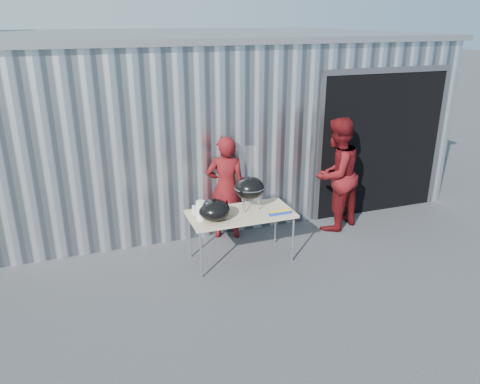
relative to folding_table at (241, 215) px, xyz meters
name	(u,v)px	position (x,y,z in m)	size (l,w,h in m)	color
ground	(238,289)	(-0.32, -0.77, -0.71)	(80.00, 80.00, 0.00)	#353537
building	(206,109)	(0.60, 3.82, 0.83)	(8.20, 6.20, 3.10)	silver
folding_table	(241,215)	(0.00, 0.00, 0.00)	(1.50, 0.75, 0.75)	tan
kettle_grill	(249,183)	(0.15, 0.07, 0.46)	(0.44, 0.44, 0.94)	black
grill_lid	(214,210)	(-0.43, -0.10, 0.18)	(0.44, 0.44, 0.32)	black
paper_towels	(201,211)	(-0.61, -0.05, 0.18)	(0.12, 0.12, 0.28)	white
white_tub	(200,210)	(-0.55, 0.19, 0.09)	(0.20, 0.15, 0.10)	white
foil_box	(280,213)	(0.50, -0.25, 0.07)	(0.32, 0.05, 0.06)	#1833A0
person_cook	(226,188)	(0.05, 0.82, 0.13)	(0.61, 0.40, 1.68)	#550C0F
person_bystander	(336,174)	(1.87, 0.54, 0.24)	(0.92, 0.72, 1.90)	#550C0F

